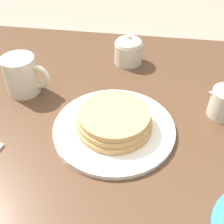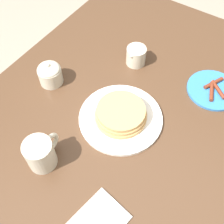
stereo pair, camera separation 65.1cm
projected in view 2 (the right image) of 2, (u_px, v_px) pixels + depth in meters
The scene contains 7 objects.
ground_plane at pixel (114, 196), 1.58m from camera, with size 8.00×8.00×0.00m, color gray.
dining_table at pixel (115, 139), 1.04m from camera, with size 1.48×0.99×0.77m.
pancake_plate at pixel (121, 115), 0.95m from camera, with size 0.29×0.29×0.06m.
side_plate_bacon at pixel (213, 90), 1.03m from camera, with size 0.19×0.19×0.02m.
coffee_mug at pixel (41, 153), 0.83m from camera, with size 0.12×0.09×0.10m.
creamer_pitcher at pixel (136, 56), 1.09m from camera, with size 0.11×0.08×0.08m.
sugar_bowl at pixel (50, 74), 1.02m from camera, with size 0.09×0.09×0.09m.
Camera 2 is at (-0.43, -0.27, 1.57)m, focal length 45.00 mm.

